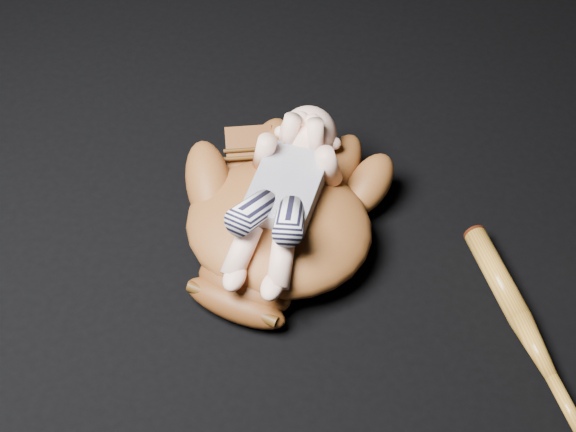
{
  "coord_description": "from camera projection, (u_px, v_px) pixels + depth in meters",
  "views": [
    {
      "loc": [
        -0.01,
        -0.82,
        1.11
      ],
      "look_at": [
        -0.17,
        0.07,
        0.07
      ],
      "focal_mm": 55.0,
      "sensor_mm": 36.0,
      "label": 1
    }
  ],
  "objects": [
    {
      "name": "baseball_glove",
      "position": [
        279.0,
        220.0,
        1.38
      ],
      "size": [
        0.47,
        0.51,
        0.13
      ],
      "primitive_type": null,
      "rotation": [
        0.0,
        0.0,
        -0.28
      ],
      "color": "brown",
      "rests_on": "ground"
    },
    {
      "name": "newborn_baby",
      "position": [
        281.0,
        196.0,
        1.34
      ],
      "size": [
        0.2,
        0.37,
        0.14
      ],
      "primitive_type": null,
      "rotation": [
        0.0,
        0.0,
        -0.11
      ],
      "color": "beige",
      "rests_on": "baseball_glove"
    },
    {
      "name": "baseball_bat",
      "position": [
        527.0,
        331.0,
        1.3
      ],
      "size": [
        0.2,
        0.37,
        0.04
      ],
      "primitive_type": null,
      "rotation": [
        0.0,
        0.0,
        0.45
      ],
      "color": "#AE7221",
      "rests_on": "ground"
    }
  ]
}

